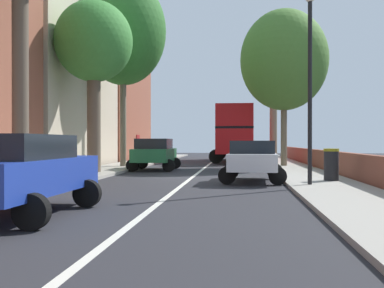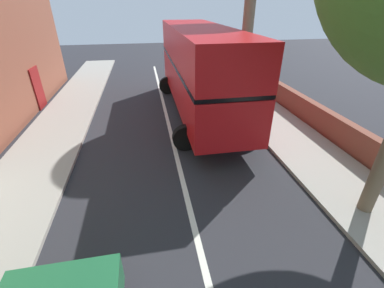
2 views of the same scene
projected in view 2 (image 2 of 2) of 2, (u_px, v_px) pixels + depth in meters
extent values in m
cube|color=maroon|center=(38.00, 88.00, 13.56)|extent=(0.08, 1.10, 2.10)
cube|color=red|center=(200.00, 83.00, 12.55)|extent=(2.51, 10.44, 1.70)
cube|color=black|center=(200.00, 64.00, 12.10)|extent=(2.53, 10.33, 0.16)
cube|color=red|center=(200.00, 45.00, 11.70)|extent=(2.51, 10.44, 1.50)
cube|color=black|center=(184.00, 60.00, 16.99)|extent=(2.20, 0.06, 1.19)
cylinder|color=black|center=(167.00, 85.00, 15.91)|extent=(1.00, 0.30, 1.00)
cylinder|color=black|center=(208.00, 83.00, 16.32)|extent=(1.00, 0.30, 1.00)
cylinder|color=black|center=(186.00, 138.00, 9.80)|extent=(1.00, 0.30, 1.00)
cylinder|color=black|center=(250.00, 132.00, 10.20)|extent=(1.00, 0.30, 1.00)
cylinder|color=#7A6B56|center=(248.00, 31.00, 14.04)|extent=(0.60, 0.60, 7.03)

